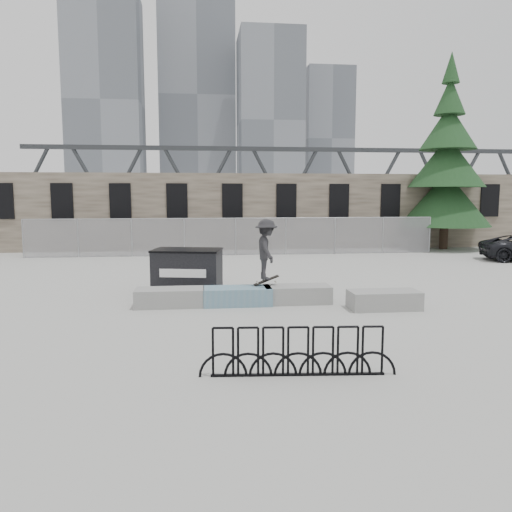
{
  "coord_description": "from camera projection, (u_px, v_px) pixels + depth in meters",
  "views": [
    {
      "loc": [
        -1.94,
        -14.29,
        3.26
      ],
      "look_at": [
        -0.15,
        1.47,
        1.3
      ],
      "focal_mm": 35.0,
      "sensor_mm": 36.0,
      "label": 1
    }
  ],
  "objects": [
    {
      "name": "dumpster",
      "position": [
        187.0,
        271.0,
        16.6
      ],
      "size": [
        2.45,
        1.78,
        1.46
      ],
      "rotation": [
        0.0,
        0.0,
        -0.21
      ],
      "color": "black",
      "rests_on": "ground"
    },
    {
      "name": "skateboarder",
      "position": [
        266.0,
        250.0,
        14.99
      ],
      "size": [
        0.79,
        1.22,
        2.0
      ],
      "rotation": [
        0.0,
        0.0,
        1.64
      ],
      "color": "#232325",
      "rests_on": "ground"
    },
    {
      "name": "chainlink_fence",
      "position": [
        236.0,
        236.0,
        26.91
      ],
      "size": [
        22.06,
        0.06,
        2.02
      ],
      "color": "gray",
      "rests_on": "ground"
    },
    {
      "name": "spruce_tree",
      "position": [
        447.0,
        171.0,
        29.61
      ],
      "size": [
        5.26,
        5.26,
        11.5
      ],
      "color": "#38281E",
      "rests_on": "ground"
    },
    {
      "name": "planter_center_right",
      "position": [
        297.0,
        294.0,
        15.07
      ],
      "size": [
        2.0,
        0.9,
        0.53
      ],
      "color": "gray",
      "rests_on": "ground"
    },
    {
      "name": "ground",
      "position": [
        267.0,
        306.0,
        14.71
      ],
      "size": [
        120.0,
        120.0,
        0.0
      ],
      "primitive_type": "plane",
      "color": "#A0A19C",
      "rests_on": "ground"
    },
    {
      "name": "stone_wall",
      "position": [
        231.0,
        211.0,
        30.45
      ],
      "size": [
        36.0,
        2.58,
        4.5
      ],
      "color": "brown",
      "rests_on": "ground"
    },
    {
      "name": "bike_rack",
      "position": [
        298.0,
        352.0,
        8.97
      ],
      "size": [
        3.58,
        0.33,
        0.9
      ],
      "rotation": [
        0.0,
        0.0,
        -0.08
      ],
      "color": "black",
      "rests_on": "ground"
    },
    {
      "name": "planter_center_left",
      "position": [
        237.0,
        295.0,
        14.8
      ],
      "size": [
        2.0,
        0.9,
        0.53
      ],
      "color": "teal",
      "rests_on": "ground"
    },
    {
      "name": "planter_offset",
      "position": [
        384.0,
        299.0,
        14.26
      ],
      "size": [
        2.0,
        0.9,
        0.53
      ],
      "color": "gray",
      "rests_on": "ground"
    },
    {
      "name": "planter_far_left",
      "position": [
        170.0,
        297.0,
        14.61
      ],
      "size": [
        2.0,
        0.9,
        0.53
      ],
      "color": "gray",
      "rests_on": "ground"
    },
    {
      "name": "truss_bridge",
      "position": [
        285.0,
        188.0,
        69.57
      ],
      "size": [
        70.0,
        3.0,
        9.8
      ],
      "color": "#2D3033",
      "rests_on": "ground"
    },
    {
      "name": "skyline_towers",
      "position": [
        202.0,
        111.0,
        104.57
      ],
      "size": [
        58.0,
        28.0,
        48.0
      ],
      "color": "slate",
      "rests_on": "ground"
    }
  ]
}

